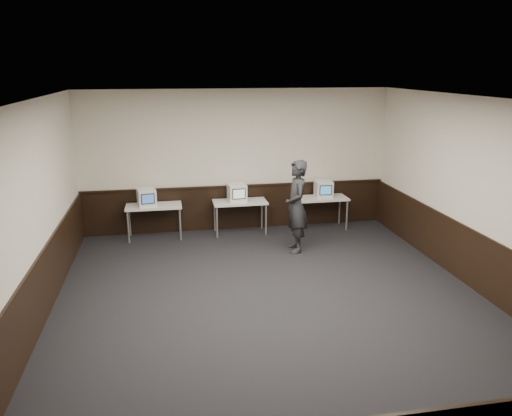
{
  "coord_description": "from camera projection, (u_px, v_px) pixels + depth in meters",
  "views": [
    {
      "loc": [
        -1.58,
        -7.09,
        3.66
      ],
      "look_at": [
        0.0,
        1.6,
        1.15
      ],
      "focal_mm": 35.0,
      "sensor_mm": 36.0,
      "label": 1
    }
  ],
  "objects": [
    {
      "name": "floor",
      "position": [
        274.0,
        304.0,
        7.98
      ],
      "size": [
        8.0,
        8.0,
        0.0
      ],
      "primitive_type": "plane",
      "color": "black",
      "rests_on": "ground"
    },
    {
      "name": "ceiling",
      "position": [
        276.0,
        100.0,
        7.1
      ],
      "size": [
        8.0,
        8.0,
        0.0
      ],
      "primitive_type": "plane",
      "rotation": [
        3.14,
        0.0,
        0.0
      ],
      "color": "white",
      "rests_on": "back_wall"
    },
    {
      "name": "back_wall",
      "position": [
        237.0,
        161.0,
        11.33
      ],
      "size": [
        7.0,
        0.0,
        7.0
      ],
      "primitive_type": "plane",
      "rotation": [
        1.57,
        0.0,
        0.0
      ],
      "color": "silver",
      "rests_on": "ground"
    },
    {
      "name": "front_wall",
      "position": [
        389.0,
        350.0,
        3.76
      ],
      "size": [
        7.0,
        0.0,
        7.0
      ],
      "primitive_type": "plane",
      "rotation": [
        -1.57,
        0.0,
        0.0
      ],
      "color": "silver",
      "rests_on": "ground"
    },
    {
      "name": "left_wall",
      "position": [
        29.0,
        220.0,
        6.94
      ],
      "size": [
        0.0,
        8.0,
        8.0
      ],
      "primitive_type": "plane",
      "rotation": [
        1.57,
        0.0,
        1.57
      ],
      "color": "silver",
      "rests_on": "ground"
    },
    {
      "name": "right_wall",
      "position": [
        484.0,
        197.0,
        8.15
      ],
      "size": [
        0.0,
        8.0,
        8.0
      ],
      "primitive_type": "plane",
      "rotation": [
        1.57,
        0.0,
        -1.57
      ],
      "color": "silver",
      "rests_on": "ground"
    },
    {
      "name": "wainscot_back",
      "position": [
        238.0,
        207.0,
        11.61
      ],
      "size": [
        6.98,
        0.04,
        1.0
      ],
      "primitive_type": "cube",
      "color": "black",
      "rests_on": "back_wall"
    },
    {
      "name": "wainscot_left",
      "position": [
        40.0,
        292.0,
        7.24
      ],
      "size": [
        0.04,
        7.98,
        1.0
      ],
      "primitive_type": "cube",
      "color": "black",
      "rests_on": "left_wall"
    },
    {
      "name": "wainscot_right",
      "position": [
        475.0,
        260.0,
        8.44
      ],
      "size": [
        0.04,
        7.98,
        1.0
      ],
      "primitive_type": "cube",
      "color": "black",
      "rests_on": "right_wall"
    },
    {
      "name": "wainscot_rail",
      "position": [
        237.0,
        186.0,
        11.45
      ],
      "size": [
        6.98,
        0.06,
        0.04
      ],
      "primitive_type": "cube",
      "color": "black",
      "rests_on": "wainscot_back"
    },
    {
      "name": "desk_left",
      "position": [
        154.0,
        208.0,
        10.87
      ],
      "size": [
        1.2,
        0.6,
        0.75
      ],
      "color": "silver",
      "rests_on": "ground"
    },
    {
      "name": "desk_center",
      "position": [
        240.0,
        204.0,
        11.2
      ],
      "size": [
        1.2,
        0.6,
        0.75
      ],
      "color": "silver",
      "rests_on": "ground"
    },
    {
      "name": "desk_right",
      "position": [
        321.0,
        200.0,
        11.53
      ],
      "size": [
        1.2,
        0.6,
        0.75
      ],
      "color": "silver",
      "rests_on": "ground"
    },
    {
      "name": "emac_left",
      "position": [
        147.0,
        198.0,
        10.75
      ],
      "size": [
        0.44,
        0.46,
        0.38
      ],
      "rotation": [
        0.0,
        0.0,
        0.17
      ],
      "color": "white",
      "rests_on": "desk_left"
    },
    {
      "name": "emac_center",
      "position": [
        237.0,
        193.0,
        11.14
      ],
      "size": [
        0.42,
        0.44,
        0.39
      ],
      "rotation": [
        0.0,
        0.0,
        0.06
      ],
      "color": "white",
      "rests_on": "desk_center"
    },
    {
      "name": "emac_right",
      "position": [
        324.0,
        189.0,
        11.49
      ],
      "size": [
        0.4,
        0.43,
        0.38
      ],
      "rotation": [
        0.0,
        0.0,
        -0.06
      ],
      "color": "white",
      "rests_on": "desk_right"
    },
    {
      "name": "person",
      "position": [
        296.0,
        206.0,
        10.05
      ],
      "size": [
        0.48,
        0.71,
        1.89
      ],
      "primitive_type": "imported",
      "rotation": [
        0.0,
        0.0,
        -1.61
      ],
      "color": "#222327",
      "rests_on": "ground"
    }
  ]
}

